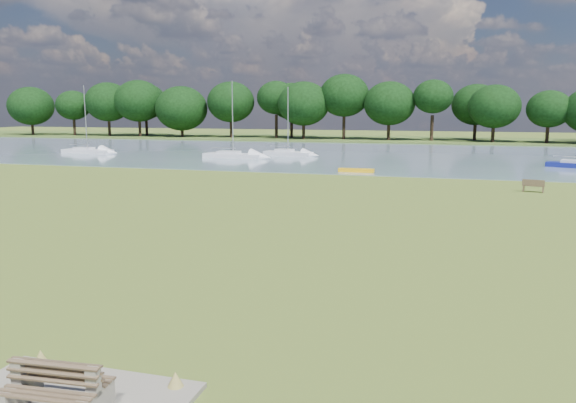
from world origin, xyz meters
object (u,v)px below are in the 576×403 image
(bench_pair, at_px, (56,389))
(riverbank_bench, at_px, (533,186))
(sailboat_3, at_px, (233,154))
(sailboat_4, at_px, (87,150))
(sailboat_0, at_px, (576,163))
(sailboat_5, at_px, (287,152))
(kayak, at_px, (356,170))

(bench_pair, xyz_separation_m, riverbank_bench, (11.53, 30.39, -0.07))
(sailboat_3, bearing_deg, riverbank_bench, -26.75)
(bench_pair, xyz_separation_m, sailboat_4, (-34.10, 48.47, -0.03))
(sailboat_0, relative_size, sailboat_4, 0.81)
(sailboat_0, distance_m, sailboat_3, 32.77)
(riverbank_bench, xyz_separation_m, sailboat_5, (-22.29, 21.15, 0.08))
(riverbank_bench, distance_m, kayak, 14.62)
(kayak, height_order, sailboat_5, sailboat_5)
(kayak, bearing_deg, sailboat_4, 162.26)
(bench_pair, xyz_separation_m, kayak, (-0.95, 38.00, -0.28))
(sailboat_3, relative_size, sailboat_5, 1.07)
(sailboat_5, bearing_deg, bench_pair, -68.57)
(bench_pair, height_order, sailboat_3, sailboat_3)
(bench_pair, bearing_deg, sailboat_0, 65.62)
(riverbank_bench, height_order, kayak, riverbank_bench)
(kayak, height_order, sailboat_4, sailboat_4)
(bench_pair, height_order, sailboat_4, sailboat_4)
(sailboat_0, xyz_separation_m, sailboat_3, (-32.76, 0.83, 0.03))
(bench_pair, height_order, kayak, bench_pair)
(riverbank_bench, bearing_deg, kayak, 162.56)
(kayak, distance_m, sailboat_5, 16.73)
(kayak, distance_m, sailboat_3, 17.52)
(kayak, bearing_deg, sailboat_0, 25.57)
(riverbank_bench, relative_size, kayak, 0.47)
(sailboat_0, relative_size, sailboat_3, 0.79)
(sailboat_0, distance_m, sailboat_5, 28.30)
(riverbank_bench, bearing_deg, sailboat_3, 161.63)
(kayak, relative_size, sailboat_3, 0.36)
(riverbank_bench, height_order, sailboat_3, sailboat_3)
(bench_pair, relative_size, riverbank_bench, 1.31)
(riverbank_bench, relative_size, sailboat_5, 0.19)
(bench_pair, distance_m, kayak, 38.01)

